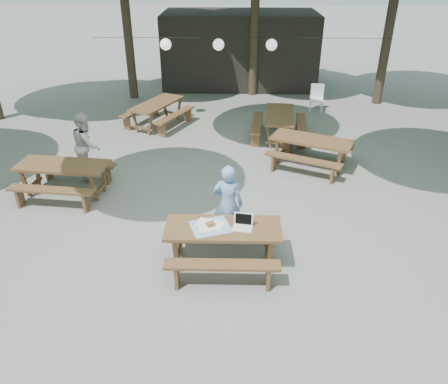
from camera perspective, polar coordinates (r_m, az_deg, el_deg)
ground at (r=9.11m, az=-0.61°, el=-3.56°), size 80.00×80.00×0.00m
pavilion at (r=18.50m, az=2.06°, el=18.16°), size 6.00×3.00×2.80m
main_picnic_table at (r=7.71m, az=-0.11°, el=-6.84°), size 2.00×1.58×0.75m
picnic_table_nw at (r=10.49m, az=-20.09°, el=1.65°), size 2.07×1.77×0.75m
picnic_table_ne at (r=11.40m, az=11.23°, el=5.13°), size 2.39×2.23×0.75m
picnic_table_far_w at (r=14.10m, az=-8.65°, el=10.07°), size 2.25×2.40×0.75m
picnic_table_far_e at (r=13.06m, az=7.20°, el=8.61°), size 1.76×2.07×0.75m
woman at (r=8.11m, az=0.52°, el=-1.52°), size 0.62×0.46×1.56m
second_person at (r=11.04m, az=-17.48°, el=5.88°), size 0.78×0.91×1.62m
plastic_chair at (r=15.69m, az=11.95°, el=11.23°), size 0.50×0.50×0.90m
laptop at (r=7.48m, az=2.49°, el=-4.20°), size 0.37×0.31×0.24m
tabletop_clutter at (r=7.51m, az=-1.81°, el=-4.47°), size 0.79×0.73×0.08m
paper_lanterns at (r=13.90m, az=-0.67°, el=18.71°), size 9.00×0.34×0.38m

